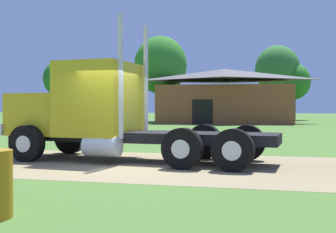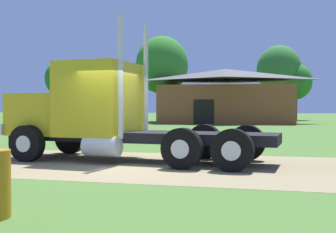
{
  "view_description": "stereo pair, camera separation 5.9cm",
  "coord_description": "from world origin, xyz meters",
  "views": [
    {
      "loc": [
        3.83,
        -10.95,
        1.53
      ],
      "look_at": [
        0.79,
        1.56,
        1.25
      ],
      "focal_mm": 46.1,
      "sensor_mm": 36.0,
      "label": 1
    },
    {
      "loc": [
        3.89,
        -10.93,
        1.53
      ],
      "look_at": [
        0.79,
        1.56,
        1.25
      ],
      "focal_mm": 46.1,
      "sensor_mm": 36.0,
      "label": 2
    }
  ],
  "objects": [
    {
      "name": "dirt_track",
      "position": [
        0.0,
        0.0,
        0.0
      ],
      "size": [
        120.0,
        5.66,
        0.01
      ],
      "primitive_type": "cube",
      "color": "#8F7E59",
      "rests_on": "ground_plane"
    },
    {
      "name": "ground_plane",
      "position": [
        0.0,
        0.0,
        0.0
      ],
      "size": [
        200.0,
        200.0,
        0.0
      ],
      "primitive_type": "plane",
      "color": "#476C2B"
    },
    {
      "name": "tree_far_right",
      "position": [
        6.25,
        41.81,
        4.5
      ],
      "size": [
        3.83,
        3.83,
        6.64
      ],
      "color": "#513823",
      "rests_on": "ground_plane"
    },
    {
      "name": "tree_left",
      "position": [
        -24.15,
        42.21,
        5.37
      ],
      "size": [
        4.39,
        4.39,
        7.81
      ],
      "color": "#513823",
      "rests_on": "ground_plane"
    },
    {
      "name": "tree_right",
      "position": [
        4.37,
        42.0,
        5.97
      ],
      "size": [
        5.25,
        5.25,
        8.87
      ],
      "color": "#513823",
      "rests_on": "ground_plane"
    },
    {
      "name": "tree_mid",
      "position": [
        -7.8,
        33.51,
        6.0
      ],
      "size": [
        5.57,
        5.57,
        9.08
      ],
      "color": "#513823",
      "rests_on": "ground_plane"
    },
    {
      "name": "shed_building",
      "position": [
        -0.66,
        30.39,
        2.5
      ],
      "size": [
        13.39,
        8.39,
        5.18
      ],
      "color": "brown",
      "rests_on": "ground_plane"
    },
    {
      "name": "truck_foreground_white",
      "position": [
        -1.06,
        0.78,
        1.33
      ],
      "size": [
        8.01,
        3.18,
        3.99
      ],
      "color": "black",
      "rests_on": "ground_plane"
    }
  ]
}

